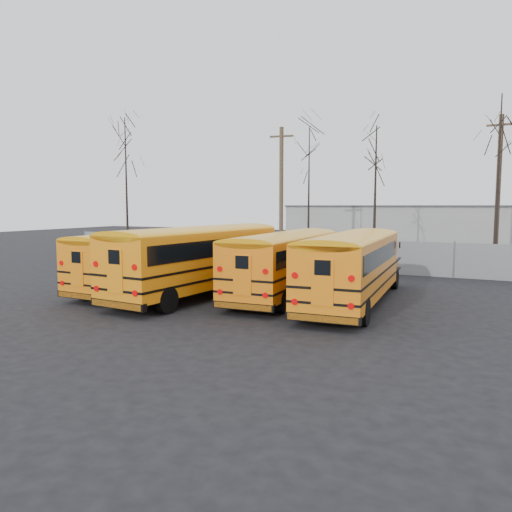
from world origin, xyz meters
The scene contains 13 objects.
ground centered at (0.00, 0.00, 0.00)m, with size 120.00×120.00×0.00m, color black.
fence centered at (0.00, 12.00, 1.00)m, with size 40.00×0.04×2.00m, color gray.
distant_building centered at (2.00, 32.00, 2.00)m, with size 22.00×8.00×4.00m, color #ABACA7.
bus_a centered at (-4.96, 1.25, 1.70)m, with size 2.82×10.44×2.90m.
bus_b centered at (-1.87, 0.82, 1.89)m, with size 3.63×11.70×3.23m.
bus_c centered at (1.69, 2.36, 1.74)m, with size 2.92×10.69×2.96m.
bus_d centered at (4.88, 1.81, 1.78)m, with size 3.15×11.02×3.05m.
utility_pole_left centered at (-3.81, 14.64, 4.92)m, with size 1.71×0.34×9.58m.
utility_pole_right centered at (10.06, 18.70, 5.15)m, with size 1.79×0.31×10.03m.
tree_0 centered at (-18.34, 15.28, 5.72)m, with size 0.26×0.26×11.44m, color black.
tree_1 centered at (-2.75, 17.42, 4.96)m, with size 0.26×0.26×9.91m, color black.
tree_2 centered at (2.34, 16.90, 4.80)m, with size 0.26×0.26×9.59m, color black.
tree_3 centered at (10.03, 17.44, 5.56)m, with size 0.26×0.26×11.12m, color black.
Camera 1 is at (10.20, -18.21, 4.10)m, focal length 35.00 mm.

